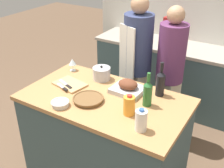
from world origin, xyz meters
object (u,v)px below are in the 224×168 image
at_px(wine_bottle_dark, 160,83).
at_px(wine_glass_left, 72,62).
at_px(wine_bottle_green, 148,93).
at_px(milk_jug, 141,120).
at_px(condiment_bottle_short, 134,33).
at_px(condiment_bottle_tall, 135,29).
at_px(knife_paring, 63,87).
at_px(wicker_basket, 88,99).
at_px(stand_mixer, 169,32).
at_px(roasting_pan, 128,87).
at_px(mixing_bowl, 60,103).
at_px(cutting_board, 70,84).
at_px(person_cook_aproned, 137,62).
at_px(person_cook_guest, 170,70).
at_px(knife_chef, 66,84).
at_px(juice_jug, 129,105).
at_px(stock_pot, 102,73).

bearing_deg(wine_bottle_dark, wine_glass_left, -179.55).
xyz_separation_m(wine_bottle_green, wine_bottle_dark, (0.02, 0.22, 0.01)).
relative_size(wine_bottle_green, wine_glass_left, 2.31).
relative_size(milk_jug, condiment_bottle_short, 0.91).
height_order(wine_glass_left, condiment_bottle_tall, condiment_bottle_tall).
distance_m(wine_bottle_green, knife_paring, 0.83).
xyz_separation_m(wicker_basket, stand_mixer, (0.01, 1.88, 0.10)).
relative_size(roasting_pan, stand_mixer, 0.88).
bearing_deg(condiment_bottle_tall, mixing_bowl, -80.42).
distance_m(wine_glass_left, stand_mixer, 1.55).
bearing_deg(roasting_pan, milk_jug, -51.53).
bearing_deg(knife_paring, condiment_bottle_short, 93.84).
xyz_separation_m(milk_jug, knife_paring, (-0.91, 0.17, -0.07)).
bearing_deg(wicker_basket, cutting_board, 155.88).
height_order(person_cook_aproned, person_cook_guest, person_cook_aproned).
bearing_deg(wine_bottle_green, knife_chef, -172.53).
xyz_separation_m(juice_jug, person_cook_aproned, (-0.42, 0.96, -0.07)).
bearing_deg(wine_bottle_dark, milk_jug, -81.39).
distance_m(wine_bottle_dark, condiment_bottle_short, 1.59).
relative_size(wine_bottle_dark, person_cook_guest, 0.20).
xyz_separation_m(wine_bottle_green, condiment_bottle_short, (-0.91, 1.49, -0.04)).
distance_m(wine_bottle_green, wine_bottle_dark, 0.22).
bearing_deg(stock_pot, condiment_bottle_tall, 104.40).
bearing_deg(knife_chef, wine_bottle_dark, 21.04).
distance_m(knife_chef, stand_mixer, 1.81).
relative_size(cutting_board, milk_jug, 1.79).
relative_size(cutting_board, wine_bottle_green, 1.09).
xyz_separation_m(condiment_bottle_tall, condiment_bottle_short, (0.06, -0.17, -0.00)).
height_order(stock_pot, condiment_bottle_tall, condiment_bottle_tall).
distance_m(mixing_bowl, milk_jug, 0.74).
bearing_deg(stand_mixer, knife_chef, -101.47).
bearing_deg(mixing_bowl, condiment_bottle_tall, 99.58).
bearing_deg(juice_jug, roasting_pan, 120.31).
height_order(cutting_board, wine_bottle_dark, wine_bottle_dark).
relative_size(roasting_pan, wine_glass_left, 2.21).
bearing_deg(wicker_basket, juice_jug, 1.71).
bearing_deg(knife_paring, knife_chef, 103.70).
xyz_separation_m(stock_pot, stand_mixer, (0.14, 1.46, 0.06)).
height_order(wicker_basket, wine_glass_left, wine_glass_left).
height_order(wine_bottle_green, wine_bottle_dark, wine_bottle_dark).
bearing_deg(person_cook_guest, wine_glass_left, -122.25).
bearing_deg(person_cook_guest, wine_bottle_dark, -55.30).
bearing_deg(milk_jug, cutting_board, 163.26).
height_order(stand_mixer, condiment_bottle_tall, stand_mixer).
height_order(roasting_pan, condiment_bottle_tall, condiment_bottle_tall).
relative_size(wine_glass_left, stand_mixer, 0.40).
distance_m(roasting_pan, knife_chef, 0.61).
bearing_deg(condiment_bottle_short, wine_glass_left, -93.04).
distance_m(stock_pot, wine_glass_left, 0.38).
xyz_separation_m(stand_mixer, person_cook_guest, (0.35, -0.84, -0.15)).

